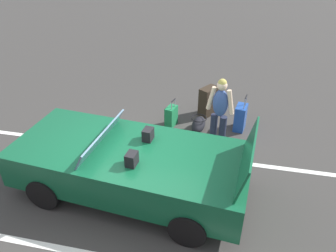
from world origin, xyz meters
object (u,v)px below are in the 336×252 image
Objects in this scene: convertible_car at (120,163)px; suitcase_small_carryon at (171,116)px; suitcase_medium_bright at (240,118)px; traveler_person at (220,111)px; duffel_bag at (199,124)px; suitcase_large_black at (208,101)px.

suitcase_small_carryon is (-0.44, -2.37, -0.34)m from convertible_car.
traveler_person is at bearing 72.25° from suitcase_medium_bright.
duffel_bag is (-1.12, -2.29, -0.43)m from convertible_car.
suitcase_medium_bright is 1.25× the size of suitcase_small_carryon.
suitcase_medium_bright is at bearing -164.78° from duffel_bag.
suitcase_small_carryon is at bearing -94.88° from convertible_car.
suitcase_medium_bright reaches higher than suitcase_small_carryon.
suitcase_medium_bright is (-2.08, -2.55, -0.28)m from convertible_car.
suitcase_large_black is 0.45× the size of traveler_person.
duffel_bag is 0.40× the size of traveler_person.
convertible_car reaches higher than suitcase_medium_bright.
suitcase_medium_bright is (-0.83, 0.56, -0.06)m from suitcase_large_black.
convertible_car is at bearing 60.56° from suitcase_medium_bright.
suitcase_large_black is 0.86m from duffel_bag.
traveler_person is at bearing 136.87° from suitcase_large_black.
convertible_car is 3.37m from suitcase_large_black.
suitcase_large_black is at bearing -152.14° from traveler_person.
traveler_person reaches higher than convertible_car.
convertible_car is 6.03× the size of suitcase_small_carryon.
suitcase_small_carryon reaches higher than duffel_bag.
traveler_person is at bearing -128.73° from convertible_car.
suitcase_medium_bright is 1.34× the size of duffel_bag.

